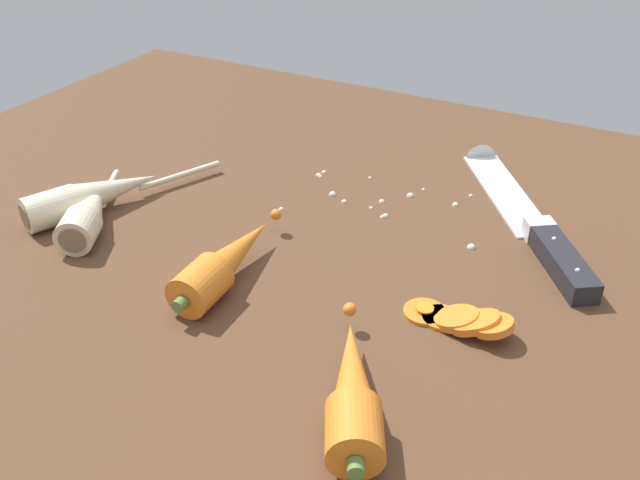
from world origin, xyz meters
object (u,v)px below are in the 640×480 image
(whole_carrot, at_px, (225,262))
(parsnip_front, at_px, (94,195))
(whole_carrot_second, at_px, (353,391))
(carrot_slice_stack, at_px, (468,321))
(carrot_slice_stray_near, at_px, (425,310))
(parsnip_mid_left, at_px, (88,213))
(chefs_knife, at_px, (519,206))

(whole_carrot, relative_size, parsnip_front, 0.81)
(whole_carrot, height_order, whole_carrot_second, same)
(carrot_slice_stack, bearing_deg, whole_carrot_second, -108.49)
(whole_carrot, relative_size, carrot_slice_stray_near, 4.78)
(whole_carrot_second, height_order, parsnip_mid_left, whole_carrot_second)
(chefs_knife, bearing_deg, carrot_slice_stack, -86.24)
(chefs_knife, height_order, whole_carrot, whole_carrot)
(chefs_knife, xyz_separation_m, whole_carrot, (-0.21, -0.27, 0.01))
(parsnip_front, bearing_deg, carrot_slice_stack, -0.39)
(chefs_knife, bearing_deg, whole_carrot, -128.64)
(parsnip_mid_left, bearing_deg, whole_carrot, -3.07)
(parsnip_mid_left, distance_m, carrot_slice_stack, 0.42)
(chefs_knife, height_order, carrot_slice_stack, chefs_knife)
(whole_carrot, height_order, parsnip_mid_left, whole_carrot)
(parsnip_mid_left, relative_size, carrot_slice_stack, 1.95)
(parsnip_front, height_order, carrot_slice_stray_near, parsnip_front)
(parsnip_front, bearing_deg, whole_carrot, -11.72)
(parsnip_mid_left, bearing_deg, parsnip_front, 124.60)
(parsnip_front, bearing_deg, chefs_knife, 28.07)
(carrot_slice_stray_near, bearing_deg, whole_carrot, -167.36)
(whole_carrot, bearing_deg, parsnip_mid_left, 176.93)
(chefs_knife, relative_size, carrot_slice_stray_near, 7.82)
(chefs_knife, distance_m, carrot_slice_stack, 0.23)
(chefs_knife, xyz_separation_m, whole_carrot_second, (-0.03, -0.37, 0.01))
(whole_carrot, relative_size, whole_carrot_second, 1.13)
(chefs_knife, bearing_deg, parsnip_front, -151.93)
(whole_carrot_second, relative_size, carrot_slice_stray_near, 4.24)
(whole_carrot_second, distance_m, parsnip_front, 0.42)
(whole_carrot, height_order, parsnip_front, whole_carrot)
(whole_carrot, distance_m, parsnip_front, 0.21)
(whole_carrot, xyz_separation_m, parsnip_mid_left, (-0.18, 0.01, -0.00))
(whole_carrot, xyz_separation_m, carrot_slice_stack, (0.23, 0.04, -0.01))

